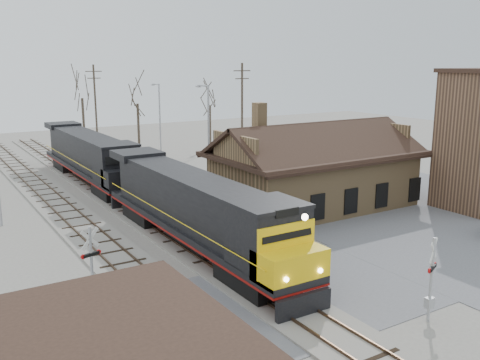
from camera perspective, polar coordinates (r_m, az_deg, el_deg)
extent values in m
plane|color=gray|center=(25.29, 4.02, -12.75)|extent=(140.00, 140.00, 0.00)
cube|color=#5A5A5E|center=(25.29, 4.02, -12.72)|extent=(60.00, 9.00, 0.03)
cube|color=#5A5A5E|center=(40.17, 21.84, -3.94)|extent=(22.00, 26.00, 0.03)
cube|color=gray|center=(37.64, -9.49, -4.20)|extent=(3.40, 90.00, 0.12)
cube|color=#473323|center=(37.36, -10.51, -4.19)|extent=(0.08, 90.00, 0.14)
cube|color=#473323|center=(37.88, -8.49, -3.88)|extent=(0.08, 90.00, 0.14)
cube|color=gray|center=(36.27, -16.09, -5.17)|extent=(3.40, 90.00, 0.12)
cube|color=#473323|center=(36.07, -17.20, -5.16)|extent=(0.08, 90.00, 0.14)
cube|color=#473323|center=(36.42, -15.01, -4.85)|extent=(0.08, 90.00, 0.14)
cube|color=#9B7B50|center=(40.69, 7.89, -0.05)|extent=(14.00, 8.00, 4.00)
cube|color=black|center=(40.29, 7.98, 2.86)|extent=(15.20, 9.20, 0.30)
cube|color=black|center=(38.42, 10.22, 3.83)|extent=(15.00, 4.71, 2.66)
cube|color=black|center=(41.91, 6.01, 4.67)|extent=(15.00, 4.71, 2.66)
cube|color=#9B7B50|center=(38.73, 2.08, 6.62)|extent=(0.80, 0.80, 2.20)
cube|color=black|center=(26.39, 1.76, -10.28)|extent=(2.55, 4.08, 1.02)
cube|color=black|center=(37.52, -9.53, -3.45)|extent=(2.55, 4.08, 1.02)
cube|color=black|center=(31.50, -4.94, -4.90)|extent=(3.06, 20.39, 0.36)
cube|color=maroon|center=(31.57, -4.93, -5.28)|extent=(3.08, 20.39, 0.12)
cube|color=black|center=(32.17, -6.02, -1.62)|extent=(2.65, 14.78, 2.85)
cube|color=black|center=(24.83, 2.97, -5.87)|extent=(3.06, 2.85, 2.85)
cube|color=yellow|center=(23.82, 5.36, -8.95)|extent=(3.06, 1.84, 1.43)
cube|color=black|center=(23.69, 6.80, -13.14)|extent=(2.85, 0.25, 1.02)
cylinder|color=#FFF2CC|center=(22.34, 6.94, -3.95)|extent=(0.29, 0.10, 0.29)
cube|color=black|center=(44.47, -13.31, -1.10)|extent=(2.55, 4.08, 1.02)
cube|color=black|center=(56.95, -17.62, 1.61)|extent=(2.55, 4.08, 1.02)
cube|color=black|center=(50.50, -15.78, 1.33)|extent=(3.06, 20.39, 0.36)
cube|color=maroon|center=(50.55, -15.77, 1.08)|extent=(3.08, 20.39, 0.12)
cube|color=black|center=(51.45, -16.29, 3.28)|extent=(2.65, 14.78, 2.85)
cube|color=black|center=(43.13, -13.07, 1.75)|extent=(3.06, 2.85, 2.85)
cube|color=black|center=(41.69, -12.23, 0.21)|extent=(3.06, 1.84, 1.43)
cube|color=black|center=(41.10, -11.65, -2.13)|extent=(2.85, 0.25, 1.02)
cylinder|color=#A5A8AD|center=(24.07, 19.72, -10.02)|extent=(0.13, 0.13, 3.72)
cube|color=silver|center=(23.62, 19.96, -7.10)|extent=(0.90, 0.44, 0.97)
cube|color=silver|center=(23.62, 19.96, -7.10)|extent=(0.90, 0.44, 0.97)
cube|color=black|center=(23.87, 19.82, -8.78)|extent=(0.82, 0.48, 0.14)
cylinder|color=#B20C0C|center=(23.49, 19.57, -9.11)|extent=(0.24, 0.17, 0.22)
cylinder|color=#B20C0C|center=(24.26, 20.07, -8.46)|extent=(0.24, 0.17, 0.22)
cube|color=#A5A8AD|center=(24.47, 19.54, -12.23)|extent=(0.37, 0.28, 0.46)
cylinder|color=#A5A8AD|center=(25.16, -15.54, -8.82)|extent=(0.13, 0.13, 3.66)
cube|color=silver|center=(24.73, -15.71, -6.05)|extent=(0.92, 0.35, 0.96)
cube|color=silver|center=(24.73, -15.71, -6.05)|extent=(0.92, 0.35, 0.96)
cube|color=black|center=(24.97, -15.61, -7.64)|extent=(0.83, 0.41, 0.14)
cylinder|color=#B20C0C|center=(25.19, -14.85, -7.42)|extent=(0.23, 0.15, 0.22)
cylinder|color=#B20C0C|center=(24.75, -16.39, -7.87)|extent=(0.23, 0.15, 0.22)
cube|color=#A5A8AD|center=(25.53, -15.40, -10.92)|extent=(0.37, 0.27, 0.46)
cylinder|color=#A5A8AD|center=(43.60, -3.35, 4.20)|extent=(0.18, 0.18, 8.96)
cylinder|color=#A5A8AD|center=(43.98, -3.99, 10.00)|extent=(0.12, 1.80, 0.12)
cube|color=#A5A8AD|center=(44.69, -4.48, 9.91)|extent=(0.25, 0.50, 0.12)
cylinder|color=#A5A8AD|center=(60.34, -8.53, 6.14)|extent=(0.18, 0.18, 8.40)
cylinder|color=#A5A8AD|center=(60.86, -9.00, 10.05)|extent=(0.12, 1.80, 0.12)
cube|color=#A5A8AD|center=(61.60, -9.29, 9.98)|extent=(0.25, 0.50, 0.12)
cylinder|color=#382D23|center=(67.43, -15.13, 7.37)|extent=(0.24, 0.24, 10.42)
cube|color=#382D23|center=(67.21, -15.35, 11.12)|extent=(2.00, 0.10, 0.10)
cube|color=#382D23|center=(67.23, -15.31, 10.43)|extent=(1.60, 0.10, 0.10)
cylinder|color=#382D23|center=(56.56, 0.22, 7.00)|extent=(0.24, 0.24, 10.64)
cube|color=#382D23|center=(56.30, 0.22, 11.58)|extent=(2.00, 0.10, 0.10)
cube|color=#382D23|center=(56.32, 0.22, 10.76)|extent=(1.60, 0.10, 0.10)
cylinder|color=#382D23|center=(70.05, -16.33, 5.80)|extent=(0.32, 0.32, 6.33)
cylinder|color=#382D23|center=(66.43, -10.77, 5.51)|extent=(0.32, 0.32, 5.80)
cylinder|color=#382D23|center=(67.59, -3.22, 5.67)|extent=(0.32, 0.32, 5.43)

